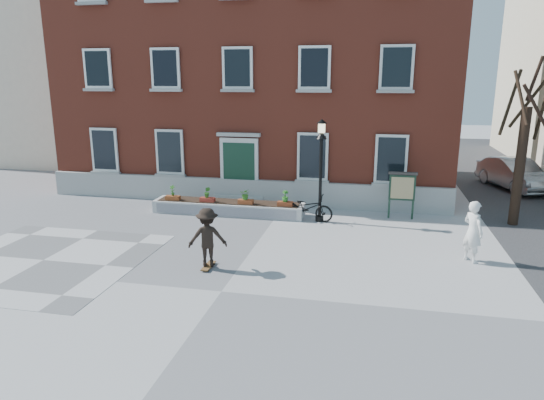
% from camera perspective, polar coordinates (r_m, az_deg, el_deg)
% --- Properties ---
extents(ground, '(100.00, 100.00, 0.00)m').
position_cam_1_polar(ground, '(12.91, -5.97, -10.66)').
color(ground, '#9F9FA1').
rests_on(ground, ground).
extents(checker_patch, '(6.00, 6.00, 0.01)m').
position_cam_1_polar(checker_patch, '(16.44, -25.30, -6.42)').
color(checker_patch, slate).
rests_on(checker_patch, ground).
extents(distant_building, '(10.00, 12.00, 13.00)m').
position_cam_1_polar(distant_building, '(37.96, -23.74, 14.68)').
color(distant_building, beige).
rests_on(distant_building, ground).
extents(bicycle, '(2.08, 0.97, 1.05)m').
position_cam_1_polar(bicycle, '(18.80, 4.19, -0.90)').
color(bicycle, black).
rests_on(bicycle, ground).
extents(parked_car, '(3.02, 4.93, 1.53)m').
position_cam_1_polar(parked_car, '(26.98, 26.62, 2.77)').
color(parked_car, '#ACAFB1').
rests_on(parked_car, ground).
extents(bystander, '(0.78, 0.82, 1.89)m').
position_cam_1_polar(bystander, '(15.69, 22.56, -3.45)').
color(bystander, white).
rests_on(bystander, ground).
extents(brick_building, '(18.40, 10.85, 12.60)m').
position_cam_1_polar(brick_building, '(25.75, -0.87, 16.17)').
color(brick_building, '#993B29').
rests_on(brick_building, ground).
extents(planter_assembly, '(6.20, 1.12, 1.15)m').
position_cam_1_polar(planter_assembly, '(19.83, -5.14, -0.78)').
color(planter_assembly, silver).
rests_on(planter_assembly, ground).
extents(bare_tree, '(1.83, 1.83, 6.16)m').
position_cam_1_polar(bare_tree, '(20.02, 27.33, 5.10)').
color(bare_tree, '#312016').
rests_on(bare_tree, ground).
extents(lamp_post, '(0.40, 0.40, 3.93)m').
position_cam_1_polar(lamp_post, '(18.36, 5.79, 5.13)').
color(lamp_post, black).
rests_on(lamp_post, ground).
extents(notice_board, '(1.10, 0.16, 1.87)m').
position_cam_1_polar(notice_board, '(19.53, 15.07, 1.44)').
color(notice_board, '#1B3626').
rests_on(notice_board, ground).
extents(skateboarder, '(1.26, 0.96, 1.81)m').
position_cam_1_polar(skateboarder, '(14.13, -7.61, -4.38)').
color(skateboarder, brown).
rests_on(skateboarder, ground).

